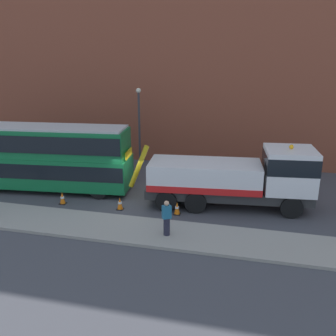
{
  "coord_description": "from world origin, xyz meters",
  "views": [
    {
      "loc": [
        6.61,
        -19.79,
        8.38
      ],
      "look_at": [
        1.81,
        0.01,
        2.0
      ],
      "focal_mm": 40.17,
      "sensor_mm": 36.0,
      "label": 1
    }
  ],
  "objects_px": {
    "recovery_tow_truck": "(237,177)",
    "traffic_cone_near_truck": "(177,208)",
    "double_decker_bus": "(41,155)",
    "street_lamp": "(139,121)",
    "pedestrian_bystander": "(167,218)",
    "traffic_cone_near_bus": "(62,198)",
    "traffic_cone_midway": "(120,204)"
  },
  "relations": [
    {
      "from": "traffic_cone_near_bus",
      "to": "traffic_cone_near_truck",
      "type": "xyz_separation_m",
      "value": [
        6.66,
        0.14,
        0.0
      ]
    },
    {
      "from": "recovery_tow_truck",
      "to": "street_lamp",
      "type": "height_order",
      "value": "street_lamp"
    },
    {
      "from": "recovery_tow_truck",
      "to": "pedestrian_bystander",
      "type": "bearing_deg",
      "value": -128.76
    },
    {
      "from": "traffic_cone_near_truck",
      "to": "street_lamp",
      "type": "relative_size",
      "value": 0.12
    },
    {
      "from": "traffic_cone_midway",
      "to": "street_lamp",
      "type": "relative_size",
      "value": 0.12
    },
    {
      "from": "recovery_tow_truck",
      "to": "traffic_cone_midway",
      "type": "bearing_deg",
      "value": -168.81
    },
    {
      "from": "double_decker_bus",
      "to": "traffic_cone_midway",
      "type": "xyz_separation_m",
      "value": [
        5.75,
        -1.86,
        -1.89
      ]
    },
    {
      "from": "street_lamp",
      "to": "recovery_tow_truck",
      "type": "bearing_deg",
      "value": -39.16
    },
    {
      "from": "street_lamp",
      "to": "traffic_cone_near_bus",
      "type": "bearing_deg",
      "value": -104.2
    },
    {
      "from": "double_decker_bus",
      "to": "traffic_cone_near_truck",
      "type": "relative_size",
      "value": 15.56
    },
    {
      "from": "double_decker_bus",
      "to": "street_lamp",
      "type": "xyz_separation_m",
      "value": [
        4.34,
        6.22,
        1.24
      ]
    },
    {
      "from": "pedestrian_bystander",
      "to": "street_lamp",
      "type": "height_order",
      "value": "street_lamp"
    },
    {
      "from": "double_decker_bus",
      "to": "pedestrian_bystander",
      "type": "xyz_separation_m",
      "value": [
        9.04,
        -4.43,
        -1.25
      ]
    },
    {
      "from": "traffic_cone_near_bus",
      "to": "street_lamp",
      "type": "relative_size",
      "value": 0.12
    },
    {
      "from": "double_decker_bus",
      "to": "pedestrian_bystander",
      "type": "relative_size",
      "value": 6.55
    },
    {
      "from": "recovery_tow_truck",
      "to": "traffic_cone_near_truck",
      "type": "height_order",
      "value": "recovery_tow_truck"
    },
    {
      "from": "traffic_cone_near_truck",
      "to": "recovery_tow_truck",
      "type": "bearing_deg",
      "value": 31.18
    },
    {
      "from": "double_decker_bus",
      "to": "traffic_cone_near_truck",
      "type": "distance_m",
      "value": 9.31
    },
    {
      "from": "traffic_cone_near_bus",
      "to": "pedestrian_bystander",
      "type": "bearing_deg",
      "value": -20.59
    },
    {
      "from": "traffic_cone_midway",
      "to": "traffic_cone_near_bus",
      "type": "bearing_deg",
      "value": -179.4
    },
    {
      "from": "traffic_cone_near_bus",
      "to": "street_lamp",
      "type": "xyz_separation_m",
      "value": [
        2.05,
        8.11,
        3.13
      ]
    },
    {
      "from": "traffic_cone_midway",
      "to": "pedestrian_bystander",
      "type": "bearing_deg",
      "value": -38.05
    },
    {
      "from": "double_decker_bus",
      "to": "pedestrian_bystander",
      "type": "distance_m",
      "value": 10.14
    },
    {
      "from": "recovery_tow_truck",
      "to": "pedestrian_bystander",
      "type": "xyz_separation_m",
      "value": [
        -2.88,
        -4.48,
        -0.77
      ]
    },
    {
      "from": "recovery_tow_truck",
      "to": "double_decker_bus",
      "type": "height_order",
      "value": "double_decker_bus"
    },
    {
      "from": "pedestrian_bystander",
      "to": "street_lamp",
      "type": "relative_size",
      "value": 0.29
    },
    {
      "from": "street_lamp",
      "to": "traffic_cone_near_truck",
      "type": "bearing_deg",
      "value": -59.98
    },
    {
      "from": "double_decker_bus",
      "to": "traffic_cone_near_truck",
      "type": "xyz_separation_m",
      "value": [
        8.95,
        -1.75,
        -1.89
      ]
    },
    {
      "from": "recovery_tow_truck",
      "to": "street_lamp",
      "type": "relative_size",
      "value": 1.76
    },
    {
      "from": "double_decker_bus",
      "to": "street_lamp",
      "type": "relative_size",
      "value": 1.92
    },
    {
      "from": "traffic_cone_midway",
      "to": "double_decker_bus",
      "type": "bearing_deg",
      "value": 162.12
    },
    {
      "from": "recovery_tow_truck",
      "to": "double_decker_bus",
      "type": "relative_size",
      "value": 0.91
    }
  ]
}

